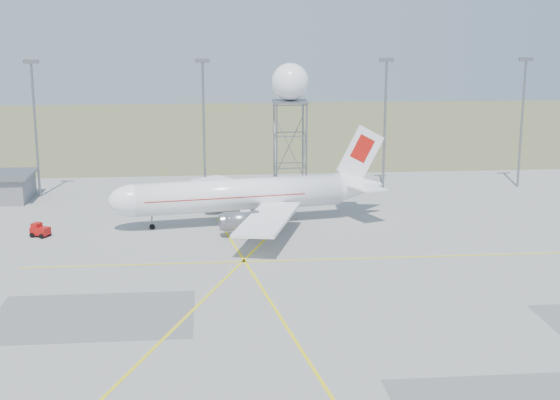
{
  "coord_description": "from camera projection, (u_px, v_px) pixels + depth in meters",
  "views": [
    {
      "loc": [
        -9.41,
        -52.4,
        26.0
      ],
      "look_at": [
        -0.78,
        40.0,
        4.63
      ],
      "focal_mm": 50.0,
      "sensor_mm": 36.0,
      "label": 1
    }
  ],
  "objects": [
    {
      "name": "ground",
      "position": [
        341.0,
        382.0,
        57.53
      ],
      "size": [
        400.0,
        400.0,
        0.0
      ],
      "primitive_type": "plane",
      "color": "#9A9B95",
      "rests_on": "ground"
    },
    {
      "name": "grass_strip",
      "position": [
        246.0,
        128.0,
        193.36
      ],
      "size": [
        400.0,
        120.0,
        0.03
      ],
      "primitive_type": "cube",
      "color": "#546034",
      "rests_on": "ground"
    },
    {
      "name": "mast_a",
      "position": [
        35.0,
        117.0,
        115.68
      ],
      "size": [
        2.2,
        0.5,
        20.5
      ],
      "color": "slate",
      "rests_on": "ground"
    },
    {
      "name": "mast_b",
      "position": [
        204.0,
        115.0,
        117.95
      ],
      "size": [
        2.2,
        0.5,
        20.5
      ],
      "color": "slate",
      "rests_on": "ground"
    },
    {
      "name": "mast_c",
      "position": [
        385.0,
        113.0,
        120.48
      ],
      "size": [
        2.2,
        0.5,
        20.5
      ],
      "color": "slate",
      "rests_on": "ground"
    },
    {
      "name": "mast_d",
      "position": [
        523.0,
        112.0,
        122.48
      ],
      "size": [
        2.2,
        0.5,
        20.5
      ],
      "color": "slate",
      "rests_on": "ground"
    },
    {
      "name": "airliner_main",
      "position": [
        244.0,
        195.0,
        101.51
      ],
      "size": [
        36.71,
        35.31,
        12.51
      ],
      "rotation": [
        0.0,
        0.0,
        3.3
      ],
      "color": "white",
      "rests_on": "ground"
    },
    {
      "name": "radar_tower",
      "position": [
        290.0,
        123.0,
        115.87
      ],
      "size": [
        5.53,
        5.53,
        20.0
      ],
      "color": "slate",
      "rests_on": "ground"
    },
    {
      "name": "baggage_tug",
      "position": [
        40.0,
        232.0,
        96.06
      ],
      "size": [
        2.59,
        2.46,
        1.7
      ],
      "rotation": [
        0.0,
        0.0,
        -0.46
      ],
      "color": "#A40D0B",
      "rests_on": "ground"
    }
  ]
}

